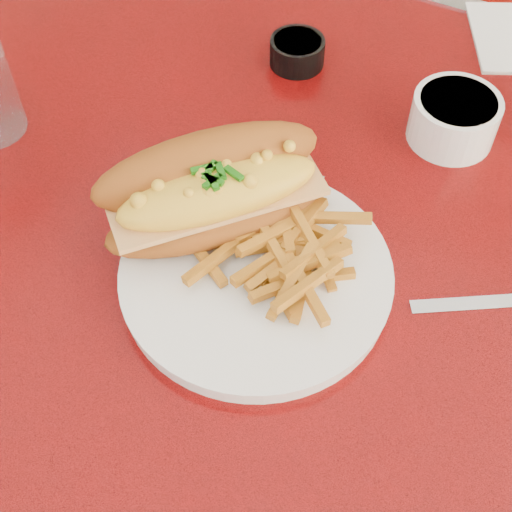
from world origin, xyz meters
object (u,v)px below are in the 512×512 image
at_px(gravy_ramekin, 454,118).
at_px(dinner_plate, 256,276).
at_px(diner_table, 337,309).
at_px(fork, 306,223).
at_px(sauce_cup_left, 297,51).
at_px(mac_hoagie, 215,190).
at_px(booth_bench_far, 472,104).
at_px(sauce_cup_right, 465,121).

bearing_deg(gravy_ramekin, dinner_plate, -110.55).
height_order(diner_table, fork, fork).
bearing_deg(fork, diner_table, -58.42).
height_order(dinner_plate, sauce_cup_left, sauce_cup_left).
relative_size(diner_table, dinner_plate, 4.42).
bearing_deg(mac_hoagie, gravy_ramekin, 7.08).
height_order(diner_table, mac_hoagie, mac_hoagie).
xyz_separation_m(booth_bench_far, gravy_ramekin, (0.05, -0.65, 0.51)).
bearing_deg(mac_hoagie, booth_bench_far, 35.08).
distance_m(dinner_plate, sauce_cup_left, 0.32).
relative_size(mac_hoagie, fork, 1.79).
bearing_deg(dinner_plate, mac_hoagie, 148.43).
xyz_separation_m(diner_table, booth_bench_far, (0.00, 0.81, -0.32)).
height_order(dinner_plate, mac_hoagie, mac_hoagie).
bearing_deg(sauce_cup_right, dinner_plate, -111.52).
height_order(diner_table, booth_bench_far, booth_bench_far).
bearing_deg(gravy_ramekin, mac_hoagie, -125.30).
distance_m(gravy_ramekin, sauce_cup_right, 0.02).
bearing_deg(diner_table, gravy_ramekin, 73.05).
bearing_deg(diner_table, fork, -133.68).
bearing_deg(gravy_ramekin, diner_table, -106.95).
bearing_deg(sauce_cup_left, sauce_cup_right, -7.09).
height_order(gravy_ramekin, sauce_cup_left, gravy_ramekin).
relative_size(diner_table, sauce_cup_right, 16.35).
height_order(dinner_plate, sauce_cup_right, sauce_cup_right).
bearing_deg(diner_table, mac_hoagie, -148.12).
height_order(booth_bench_far, dinner_plate, booth_bench_far).
xyz_separation_m(dinner_plate, gravy_ramekin, (0.10, 0.26, 0.02)).
xyz_separation_m(fork, gravy_ramekin, (0.08, 0.19, 0.01)).
distance_m(fork, sauce_cup_right, 0.23).
bearing_deg(diner_table, dinner_plate, -115.48).
bearing_deg(booth_bench_far, diner_table, -90.00).
relative_size(dinner_plate, mac_hoagie, 1.21).
height_order(diner_table, dinner_plate, dinner_plate).
height_order(fork, sauce_cup_right, sauce_cup_right).
bearing_deg(booth_bench_far, gravy_ramekin, -85.83).
bearing_deg(sauce_cup_right, booth_bench_far, 95.16).
bearing_deg(fork, sauce_cup_left, 12.07).
relative_size(dinner_plate, sauce_cup_left, 3.48).
bearing_deg(booth_bench_far, fork, -92.34).
xyz_separation_m(diner_table, fork, (-0.03, -0.04, 0.18)).
distance_m(dinner_plate, mac_hoagie, 0.09).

